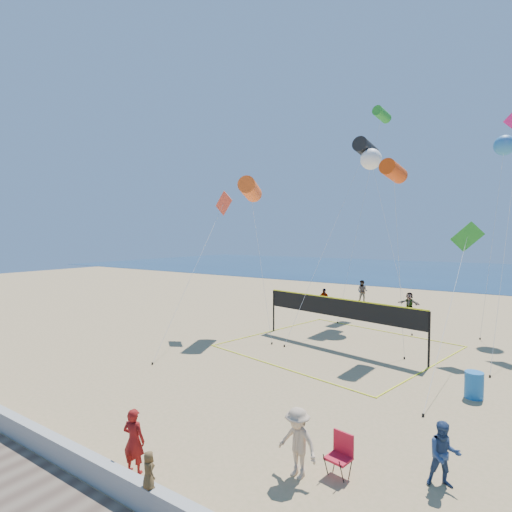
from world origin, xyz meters
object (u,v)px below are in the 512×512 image
Objects in this scene: trash_barrel at (474,385)px; volleyball_net at (339,313)px; woman at (134,441)px; camp_chair at (341,452)px.

trash_barrel is 0.08× the size of volleyball_net.
woman reaches higher than camp_chair.
woman reaches higher than trash_barrel.
camp_chair is 1.20× the size of trash_barrel.
camp_chair is 7.44m from trash_barrel.
camp_chair is (4.30, 2.77, -0.23)m from woman.
volleyball_net is (-0.11, 13.46, 0.98)m from woman.
volleyball_net reaches higher than trash_barrel.
woman is 5.12m from camp_chair.
woman is at bearing -77.70° from volleyball_net.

